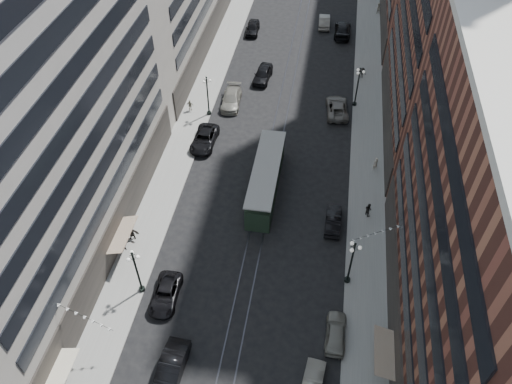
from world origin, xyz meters
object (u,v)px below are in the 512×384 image
Objects in this scene: pedestrian_6 at (190,105)px; car_extra_0 at (312,384)px; car_7 at (204,139)px; pedestrian_9 at (362,73)px; car_10 at (333,220)px; pedestrian_8 at (375,164)px; car_9 at (253,28)px; car_11 at (337,108)px; lamppost_se_mid at (358,86)px; lamppost_se_far at (351,262)px; streetcar at (266,180)px; car_4 at (336,332)px; car_14 at (324,21)px; pedestrian_7 at (368,209)px; car_5 at (171,370)px; lamppost_sw_far at (137,271)px; pedestrian_2 at (122,243)px; pedestrian_extra_0 at (378,8)px; lamppost_sw_mid at (208,95)px; car_8 at (231,99)px; car_2 at (166,294)px; pedestrian_5 at (131,232)px; car_13 at (263,74)px; car_12 at (342,30)px.

pedestrian_6 is 38.59m from car_extra_0.
car_7 is 25.42m from pedestrian_9.
car_10 is 10.03m from pedestrian_8.
car_9 is 0.85× the size of car_11.
car_11 is (-2.24, -1.92, -2.30)m from lamppost_se_mid.
car_11 is at bearing 94.91° from lamppost_se_far.
lamppost_se_mid is 1.27× the size of car_extra_0.
car_4 is at bearing -62.90° from streetcar.
car_14 is at bearing 70.80° from car_7.
car_4 is at bearing -75.25° from car_9.
pedestrian_7 reaches higher than car_7.
streetcar is at bearing 81.26° from car_5.
pedestrian_8 is at bearing -113.96° from car_10.
car_9 is (1.92, 49.30, -2.27)m from lamppost_sw_far.
pedestrian_7 reaches higher than car_9.
pedestrian_2 is 0.39× the size of car_14.
car_4 is at bearing 130.99° from pedestrian_7.
streetcar is at bearing 60.39° from pedestrian_extra_0.
pedestrian_extra_0 is at bearing 56.06° from lamppost_sw_mid.
lamppost_sw_far is 29.94m from car_8.
car_10 is (16.70, -16.27, -2.37)m from lamppost_sw_mid.
lamppost_sw_far is at bearing 126.37° from car_5.
car_2 is 2.84× the size of pedestrian_5.
car_extra_0 is at bearing -71.37° from car_13.
pedestrian_2 reaches higher than pedestrian_7.
car_2 is at bearing 58.09° from pedestrian_extra_0.
car_11 is at bearing -55.78° from car_9.
car_8 is (-15.20, 31.54, 0.10)m from car_4.
car_14 is (13.00, 53.34, -2.28)m from lamppost_sw_far.
car_8 is 24.64m from pedestrian_5.
car_2 is 3.12× the size of pedestrian_7.
lamppost_se_mid is at bearing 97.04° from car_12.
pedestrian_5 is (-3.66, -15.52, 0.23)m from car_7.
pedestrian_5 is at bearing -26.38° from car_extra_0.
lamppost_se_mid is 21.56m from pedestrian_6.
car_7 is at bearing 27.35° from pedestrian_7.
pedestrian_2 is at bearing 127.84° from lamppost_sw_far.
car_2 is at bearing -10.54° from lamppost_sw_far.
lamppost_se_mid reaches higher than car_4.
lamppost_se_far is 3.18× the size of pedestrian_extra_0.
lamppost_sw_mid reaches higher than car_8.
car_7 is at bearing -94.60° from car_9.
lamppost_se_far is 1.12× the size of car_14.
pedestrian_5 is at bearing -19.32° from car_4.
pedestrian_9 is at bearing 45.09° from car_7.
lamppost_se_mid reaches higher than car_12.
pedestrian_5 is at bearing -106.01° from car_8.
pedestrian_8 is (20.94, -7.18, -2.11)m from lamppost_sw_mid.
car_4 is 0.81× the size of car_5.
lamppost_sw_far is 3.30× the size of pedestrian_8.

